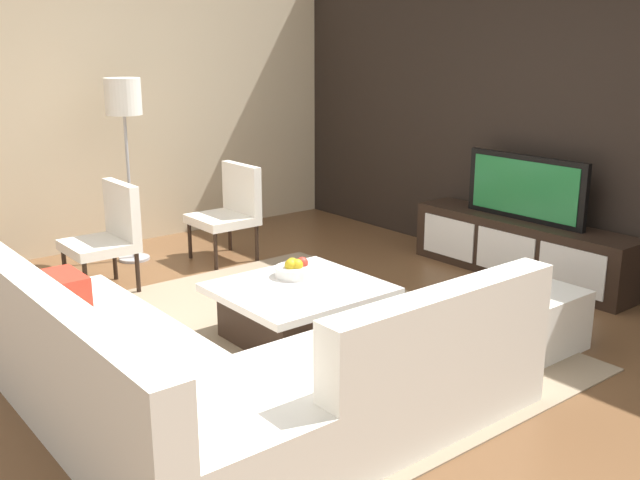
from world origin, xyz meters
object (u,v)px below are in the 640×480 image
Objects in this scene: floor_lamp at (124,108)px; fruit_bowl at (295,269)px; accent_chair_near at (109,231)px; accent_chair_far at (231,207)px; sectional_couch at (221,373)px; ottoman at (516,317)px; media_console at (521,248)px; coffee_table at (299,311)px; television at (525,188)px.

fruit_bowl is at bearing 4.42° from floor_lamp.
accent_chair_far is at bearing 106.15° from accent_chair_near.
accent_chair_far reaches higher than fruit_bowl.
sectional_couch is 2.07m from ottoman.
accent_chair_far is at bearing -172.71° from ottoman.
coffee_table is (-0.10, -2.30, -0.05)m from media_console.
accent_chair_near is at bearing -162.42° from coffee_table.
accent_chair_near is 1.22m from floor_lamp.
media_console is 1.54m from ottoman.
media_console is 1.78× the size of television.
sectional_couch is 2.91× the size of accent_chair_far.
media_console reaches higher than ottoman.
television is at bearing 43.03° from floor_lamp.
ottoman is (0.99, 1.04, -0.00)m from coffee_table.
ottoman reaches higher than coffee_table.
accent_chair_near reaches higher than ottoman.
ottoman is at bearing -0.66° from accent_chair_far.
media_console is at bearing -90.00° from television.
fruit_bowl is at bearing 150.47° from coffee_table.
sectional_couch is (0.53, -3.29, 0.03)m from media_console.
media_console is at bearing 82.74° from fruit_bowl.
fruit_bowl is (-0.28, -2.20, -0.34)m from television.
floor_lamp is 2.36× the size of ottoman.
floor_lamp is at bearing -136.98° from media_console.
television is at bearing 82.74° from fruit_bowl.
coffee_table is 1.19× the size of accent_chair_near.
floor_lamp is at bearing 163.29° from sectional_couch.
sectional_couch is at bearing -100.01° from ottoman.
sectional_couch is 1.18m from coffee_table.
ottoman is at bearing 18.05° from floor_lamp.
ottoman is (0.89, -1.25, -0.05)m from media_console.
ottoman is (3.43, 1.12, -1.19)m from floor_lamp.
television is at bearing 99.12° from sectional_couch.
sectional_couch is 2.91× the size of accent_chair_near.
media_console is at bearing 66.16° from accent_chair_near.
accent_chair_near is 3.11× the size of fruit_bowl.
floor_lamp is at bearing 153.02° from accent_chair_near.
fruit_bowl is 1.83m from accent_chair_far.
television is 1.31× the size of accent_chair_far.
floor_lamp is (-2.44, -0.07, 1.19)m from coffee_table.
floor_lamp reaches higher than television.
accent_chair_near reaches higher than sectional_couch.
media_console is 0.52m from television.
sectional_couch is at bearing -57.71° from coffee_table.
floor_lamp is at bearing -136.97° from television.
fruit_bowl is (-1.17, -0.94, 0.23)m from ottoman.
coffee_table is 1.48× the size of ottoman.
accent_chair_near is 0.53× the size of floor_lamp.
television is 0.69× the size of floor_lamp.
accent_chair_far is at bearing -141.19° from media_console.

